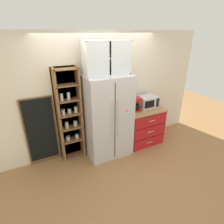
{
  "coord_description": "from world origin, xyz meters",
  "views": [
    {
      "loc": [
        -1.47,
        -3.1,
        2.52
      ],
      "look_at": [
        0.1,
        0.02,
        0.97
      ],
      "focal_mm": 29.17,
      "sensor_mm": 36.0,
      "label": 1
    }
  ],
  "objects_px": {
    "refrigerator": "(108,117)",
    "mug_charcoal": "(146,108)",
    "microwave": "(147,102)",
    "bottle_clear": "(130,105)",
    "coffee_maker": "(136,104)",
    "chalkboard_menu": "(41,131)"
  },
  "relations": [
    {
      "from": "refrigerator",
      "to": "microwave",
      "type": "bearing_deg",
      "value": 3.66
    },
    {
      "from": "mug_charcoal",
      "to": "microwave",
      "type": "bearing_deg",
      "value": 44.27
    },
    {
      "from": "bottle_clear",
      "to": "chalkboard_menu",
      "type": "bearing_deg",
      "value": 172.56
    },
    {
      "from": "coffee_maker",
      "to": "chalkboard_menu",
      "type": "xyz_separation_m",
      "value": [
        -2.03,
        0.28,
        -0.33
      ]
    },
    {
      "from": "chalkboard_menu",
      "to": "bottle_clear",
      "type": "bearing_deg",
      "value": -7.44
    },
    {
      "from": "refrigerator",
      "to": "mug_charcoal",
      "type": "distance_m",
      "value": 0.94
    },
    {
      "from": "bottle_clear",
      "to": "refrigerator",
      "type": "bearing_deg",
      "value": -174.22
    },
    {
      "from": "microwave",
      "to": "chalkboard_menu",
      "type": "xyz_separation_m",
      "value": [
        -2.38,
        0.24,
        -0.3
      ]
    },
    {
      "from": "refrigerator",
      "to": "bottle_clear",
      "type": "distance_m",
      "value": 0.59
    },
    {
      "from": "bottle_clear",
      "to": "chalkboard_menu",
      "type": "relative_size",
      "value": 0.21
    },
    {
      "from": "microwave",
      "to": "bottle_clear",
      "type": "xyz_separation_m",
      "value": [
        -0.5,
        -0.01,
        0.0
      ]
    },
    {
      "from": "refrigerator",
      "to": "microwave",
      "type": "relative_size",
      "value": 4.01
    },
    {
      "from": "microwave",
      "to": "chalkboard_menu",
      "type": "distance_m",
      "value": 2.41
    },
    {
      "from": "microwave",
      "to": "bottle_clear",
      "type": "distance_m",
      "value": 0.5
    },
    {
      "from": "refrigerator",
      "to": "mug_charcoal",
      "type": "xyz_separation_m",
      "value": [
        0.94,
        -0.05,
        0.05
      ]
    },
    {
      "from": "refrigerator",
      "to": "bottle_clear",
      "type": "height_order",
      "value": "refrigerator"
    },
    {
      "from": "coffee_maker",
      "to": "bottle_clear",
      "type": "relative_size",
      "value": 1.04
    },
    {
      "from": "microwave",
      "to": "mug_charcoal",
      "type": "bearing_deg",
      "value": -135.73
    },
    {
      "from": "coffee_maker",
      "to": "microwave",
      "type": "bearing_deg",
      "value": 6.77
    },
    {
      "from": "microwave",
      "to": "coffee_maker",
      "type": "height_order",
      "value": "coffee_maker"
    },
    {
      "from": "coffee_maker",
      "to": "chalkboard_menu",
      "type": "bearing_deg",
      "value": 172.2
    },
    {
      "from": "coffee_maker",
      "to": "bottle_clear",
      "type": "xyz_separation_m",
      "value": [
        -0.14,
        0.03,
        -0.02
      ]
    }
  ]
}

